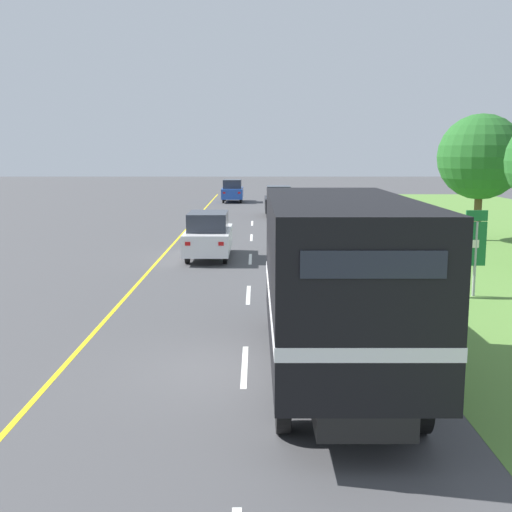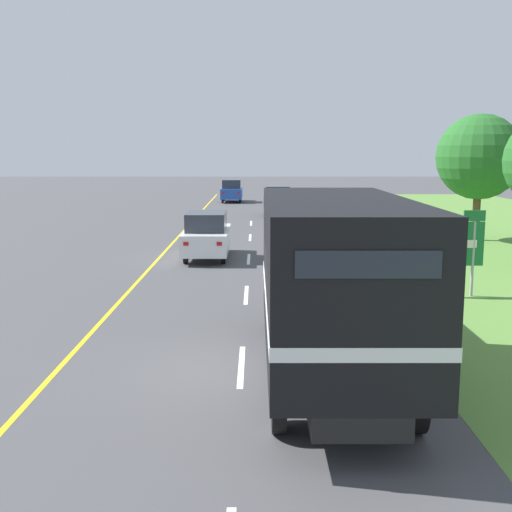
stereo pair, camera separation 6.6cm
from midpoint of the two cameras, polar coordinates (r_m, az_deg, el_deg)
The scene contains 13 objects.
ground_plane at distance 13.12m, azimuth -1.37°, elevation -10.05°, with size 200.00×200.00×0.00m, color #444447.
edge_line_yellow at distance 30.94m, azimuth -7.56°, elevation 1.14°, with size 0.12×70.75×0.01m, color yellow.
centre_dash_near at distance 13.33m, azimuth -1.35°, elevation -9.72°, with size 0.12×2.60×0.01m, color white.
centre_dash_mid_a at distance 19.69m, azimuth -0.97°, elevation -3.45°, with size 0.12×2.60×0.01m, color white.
centre_dash_mid_b at distance 26.17m, azimuth -0.78°, elevation -0.27°, with size 0.12×2.60×0.01m, color white.
centre_dash_far at distance 32.69m, azimuth -0.66°, elevation 1.65°, with size 0.12×2.60×0.01m, color white.
centre_dash_farthest at distance 39.24m, azimuth -0.59°, elevation 2.93°, with size 0.12×2.60×0.01m, color white.
horse_trailer_truck at distance 12.41m, azimuth 6.55°, elevation -1.75°, with size 2.51×8.80×3.53m.
lead_car_white at distance 26.33m, azimuth -4.51°, elevation 1.88°, with size 1.80×4.42×1.91m.
lead_car_black_ahead at distance 43.62m, azimuth 1.75°, elevation 4.91°, with size 1.80×4.07×2.04m.
lead_car_blue_ahead at distance 55.85m, azimuth -2.33°, elevation 5.82°, with size 1.80×4.05×1.94m.
highway_sign at distance 20.10m, azimuth 16.88°, elevation 0.97°, with size 2.01×0.09×2.61m.
roadside_tree_mid at distance 33.27m, azimuth 19.10°, elevation 8.31°, with size 4.14×4.14×6.15m.
Camera 1 is at (0.23, -12.38, 4.35)m, focal length 45.00 mm.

